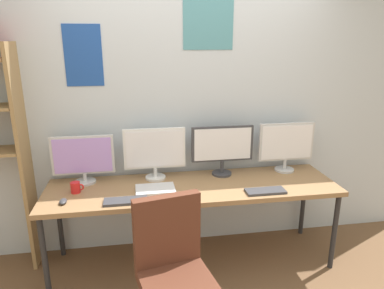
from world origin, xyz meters
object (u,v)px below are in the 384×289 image
Objects in this scene: laptop_closed at (155,189)px; monitor_far_right at (286,145)px; monitor_center_right at (222,147)px; monitor_center_left at (155,151)px; monitor_far_left at (83,158)px; mouse_right_side at (182,196)px; mouse_left_side at (63,201)px; keyboard_left at (126,201)px; keyboard_right at (265,191)px; coffee_mug at (76,187)px; office_chair at (174,288)px; desk at (193,191)px.

monitor_far_right is at bearing 11.47° from laptop_closed.
laptop_closed is at bearing -156.84° from monitor_center_right.
laptop_closed is at bearing -94.02° from monitor_center_left.
monitor_center_right is (1.22, -0.00, 0.04)m from monitor_far_left.
monitor_center_right is at bearing -0.00° from monitor_center_left.
monitor_far_left is 0.93m from mouse_right_side.
mouse_left_side reaches higher than laptop_closed.
keyboard_left is (0.35, -0.44, -0.22)m from monitor_far_left.
mouse_right_side is (0.79, -0.44, -0.21)m from monitor_far_left.
monitor_far_left is at bearing 73.34° from mouse_left_side.
keyboard_right is 1.54m from coffee_mug.
office_chair reaches higher than coffee_mug.
monitor_far_right is (0.91, 0.21, 0.30)m from desk.
office_chair is 1.76× the size of monitor_center_right.
office_chair is 1.89× the size of monitor_far_right.
monitor_center_left reaches higher than office_chair.
keyboard_left is (-0.86, -0.44, -0.25)m from monitor_center_right.
mouse_left_side is (-1.94, -0.39, -0.24)m from monitor_far_right.
monitor_center_left reaches higher than laptop_closed.
mouse_right_side is at bearing -134.16° from monitor_center_right.
monitor_far_right is at bearing 0.00° from monitor_center_right.
desk is 1.04m from mouse_left_side.
keyboard_left is 3.11× the size of coffee_mug.
monitor_far_left is (-0.91, 0.21, 0.27)m from desk.
keyboard_right is 0.90m from laptop_closed.
office_chair is 1.85× the size of monitor_center_left.
office_chair is 0.85m from laptop_closed.
coffee_mug is at bearing 163.99° from mouse_right_side.
keyboard_left is 3.43× the size of mouse_left_side.
keyboard_left is at bearing -163.27° from monitor_far_right.
laptop_closed is at bearing 94.66° from office_chair.
desk is 25.66× the size of mouse_right_side.
keyboard_left reaches higher than desk.
monitor_center_left reaches higher than keyboard_right.
laptop_closed is at bearing -24.47° from monitor_far_left.
mouse_left_side is (-0.12, -0.39, -0.21)m from monitor_far_left.
keyboard_left and keyboard_right have the same top height.
monitor_far_left is 0.92× the size of monitor_center_right.
monitor_far_right is 1.62× the size of keyboard_right.
keyboard_left is at bearing -31.20° from coffee_mug.
office_chair is at bearing -58.02° from monitor_far_left.
monitor_center_left is at bearing 59.93° from keyboard_left.
laptop_closed is at bearing 139.15° from mouse_right_side.
monitor_far_right reaches higher than mouse_right_side.
laptop_closed is (-0.32, -0.06, 0.06)m from desk.
mouse_right_side is at bearing -29.19° from monitor_far_left.
mouse_left_side is at bearing -151.87° from monitor_center_left.
mouse_left_side reaches higher than keyboard_right.
coffee_mug is (-1.26, -0.20, -0.22)m from monitor_center_right.
keyboard_left is 3.43× the size of mouse_right_side.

